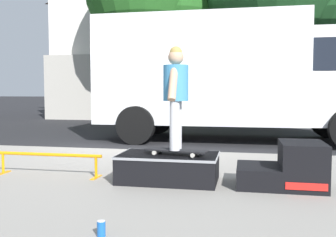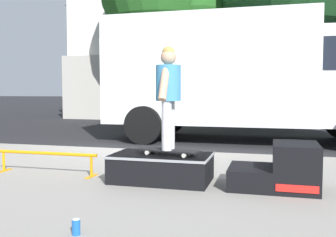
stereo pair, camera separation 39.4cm
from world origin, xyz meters
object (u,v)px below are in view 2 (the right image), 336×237
Objects in this scene: skateboard at (168,151)px; skater_kid at (168,89)px; skate_box at (162,167)px; kicker_ramp at (281,170)px; box_truck at (250,73)px; grind_rail at (46,157)px; soda_can at (76,227)px.

skater_kid is (0.00, -0.00, 0.75)m from skateboard.
skate_box is 0.24m from skateboard.
box_truck is at bearing 97.10° from kicker_ramp.
kicker_ramp is 0.66× the size of grind_rail.
kicker_ramp is at bearing -0.01° from skate_box.
skate_box is 1.23× the size of kicker_ramp.
skater_kid is at bearing -177.88° from kicker_ramp.
soda_can is at bearing -52.09° from grind_rail.
skateboard is at bearing -26.48° from skate_box.
box_truck is (0.70, 5.19, 1.18)m from skateboard.
skate_box is 0.97m from skater_kid.
skate_box is at bearing 153.52° from skateboard.
kicker_ramp is at bearing -0.01° from grind_rail.
soda_can is (-0.25, -1.86, -0.34)m from skateboard.
grind_rail is 12.01× the size of soda_can.
skateboard is 0.12× the size of box_truck.
kicker_ramp is 1.35m from skateboard.
skate_box is 1.54× the size of skateboard.
skater_kid is at bearing -26.48° from skate_box.
grind_rail is (-3.08, 0.00, 0.01)m from kicker_ramp.
skater_kid reaches higher than kicker_ramp.
kicker_ramp is at bearing 50.12° from soda_can.
skateboard is 6.38× the size of soda_can.
skateboard is at bearing -97.69° from box_truck.
skater_kid reaches higher than skateboard.
skate_box is at bearing 153.52° from skater_kid.
soda_can is 7.27m from box_truck.
skate_box is at bearing -98.86° from box_truck.
skate_box is 0.98× the size of skater_kid.
skater_kid is (0.10, -0.05, 0.97)m from skate_box.
soda_can is at bearing -97.81° from skater_kid.
skateboard is (0.10, -0.05, 0.21)m from skate_box.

